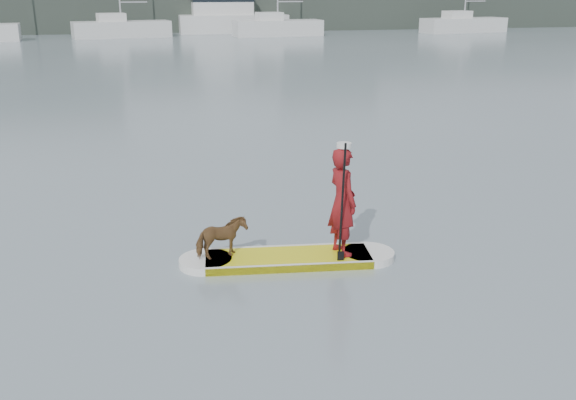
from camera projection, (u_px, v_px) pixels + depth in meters
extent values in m
plane|color=slate|center=(207.00, 207.00, 12.22)|extent=(140.00, 140.00, 0.00)
cube|color=yellow|center=(288.00, 258.00, 9.78)|extent=(2.58, 1.09, 0.12)
cylinder|color=silver|center=(206.00, 262.00, 9.65)|extent=(0.80, 0.80, 0.12)
cylinder|color=silver|center=(368.00, 255.00, 9.90)|extent=(0.80, 0.80, 0.12)
cube|color=silver|center=(286.00, 249.00, 10.13)|extent=(2.49, 0.35, 0.12)
cube|color=silver|center=(291.00, 268.00, 9.43)|extent=(2.49, 0.35, 0.12)
imported|color=maroon|center=(342.00, 201.00, 9.58)|extent=(0.52, 0.67, 1.66)
cylinder|color=silver|center=(344.00, 145.00, 9.31)|extent=(0.22, 0.22, 0.07)
imported|color=brown|center=(221.00, 238.00, 9.56)|extent=(0.81, 0.52, 0.63)
cylinder|color=black|center=(342.00, 204.00, 9.29)|extent=(0.07, 0.30, 1.89)
cube|color=black|center=(340.00, 261.00, 9.57)|extent=(0.10, 0.03, 0.32)
cube|color=silver|center=(122.00, 29.00, 53.40)|extent=(8.22, 3.91, 1.32)
cube|color=silver|center=(111.00, 17.00, 52.79)|extent=(2.50, 2.10, 0.66)
cylinder|color=#B7B7BC|center=(133.00, 2.00, 53.15)|extent=(2.23, 0.52, 0.09)
cube|color=silver|center=(278.00, 28.00, 55.04)|extent=(7.71, 3.03, 1.32)
cube|color=silver|center=(269.00, 16.00, 54.52)|extent=(2.24, 1.88, 0.66)
cylinder|color=#B7B7BC|center=(290.00, 2.00, 54.68)|extent=(2.26, 0.27, 0.09)
cube|color=silver|center=(464.00, 25.00, 59.54)|extent=(8.42, 3.68, 1.29)
cube|color=silver|center=(457.00, 14.00, 58.94)|extent=(2.52, 2.03, 0.65)
cylinder|color=#B7B7BC|center=(475.00, 1.00, 59.26)|extent=(2.20, 0.45, 0.09)
cube|color=silver|center=(234.00, 24.00, 58.77)|extent=(9.84, 3.09, 1.61)
cube|color=silver|center=(222.00, 4.00, 58.00)|extent=(5.41, 2.46, 1.96)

